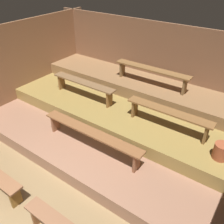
{
  "coord_description": "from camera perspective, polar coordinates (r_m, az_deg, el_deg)",
  "views": [
    {
      "loc": [
        2.69,
        -0.89,
        3.73
      ],
      "look_at": [
        -0.1,
        3.0,
        0.65
      ],
      "focal_mm": 39.19,
      "sensor_mm": 36.0,
      "label": 1
    }
  ],
  "objects": [
    {
      "name": "platform_upper",
      "position": [
        6.62,
        7.8,
        5.75
      ],
      "size": [
        6.04,
        1.16,
        0.3
      ],
      "primitive_type": "cube",
      "color": "olive",
      "rests_on": "platform_middle"
    },
    {
      "name": "platform_middle",
      "position": [
        6.25,
        4.57,
        1.01
      ],
      "size": [
        6.04,
        2.52,
        0.3
      ],
      "primitive_type": "cube",
      "color": "olive",
      "rests_on": "platform_lower"
    },
    {
      "name": "bench_middle_right",
      "position": [
        5.2,
        13.06,
        -0.48
      ],
      "size": [
        1.86,
        0.25,
        0.44
      ],
      "color": "brown",
      "rests_on": "platform_middle"
    },
    {
      "name": "ground",
      "position": [
        5.73,
        -2.19,
        -8.47
      ],
      "size": [
        6.84,
        5.77,
        0.08
      ],
      "primitive_type": "cube",
      "color": "olive"
    },
    {
      "name": "wall_back",
      "position": [
        6.96,
        10.53,
        10.56
      ],
      "size": [
        6.84,
        0.06,
        2.33
      ],
      "primitive_type": "cube",
      "color": "brown",
      "rests_on": "ground"
    },
    {
      "name": "wall_left",
      "position": [
        7.13,
        -22.49,
        9.15
      ],
      "size": [
        0.06,
        5.77,
        2.33
      ],
      "primitive_type": "cube",
      "color": "brown",
      "rests_on": "ground"
    },
    {
      "name": "bench_upper_center",
      "position": [
        6.32,
        9.27,
        9.3
      ],
      "size": [
        2.02,
        0.25,
        0.44
      ],
      "color": "brown",
      "rests_on": "platform_upper"
    },
    {
      "name": "bench_lower_center",
      "position": [
        5.01,
        -4.85,
        -5.17
      ],
      "size": [
        2.39,
        0.25,
        0.44
      ],
      "color": "brown",
      "rests_on": "platform_lower"
    },
    {
      "name": "bench_middle_left",
      "position": [
        6.29,
        -6.65,
        6.34
      ],
      "size": [
        1.86,
        0.25,
        0.44
      ],
      "color": "brown",
      "rests_on": "platform_middle"
    },
    {
      "name": "platform_lower",
      "position": [
        5.99,
        1.36,
        -3.95
      ],
      "size": [
        6.04,
        3.74,
        0.3
      ],
      "primitive_type": "cube",
      "color": "#93674F",
      "rests_on": "ground"
    },
    {
      "name": "pail_middle",
      "position": [
        4.86,
        24.11,
        -8.36
      ],
      "size": [
        0.28,
        0.28,
        0.31
      ],
      "primitive_type": "cylinder",
      "color": "#9E4C2D",
      "rests_on": "platform_middle"
    }
  ]
}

